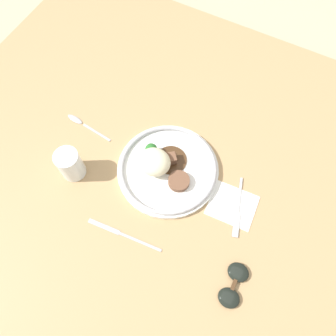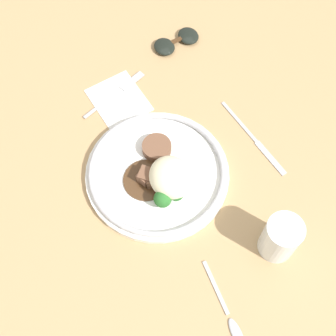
% 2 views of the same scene
% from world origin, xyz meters
% --- Properties ---
extents(ground_plane, '(8.00, 8.00, 0.00)m').
position_xyz_m(ground_plane, '(0.00, 0.00, 0.00)').
color(ground_plane, tan).
extents(dining_table, '(1.54, 1.24, 0.03)m').
position_xyz_m(dining_table, '(0.00, 0.00, 0.02)').
color(dining_table, tan).
rests_on(dining_table, ground).
extents(napkin, '(0.13, 0.11, 0.00)m').
position_xyz_m(napkin, '(-0.16, 0.01, 0.03)').
color(napkin, white).
rests_on(napkin, dining_table).
extents(plate, '(0.28, 0.28, 0.07)m').
position_xyz_m(plate, '(0.05, -0.00, 0.05)').
color(plate, white).
rests_on(plate, dining_table).
extents(juice_glass, '(0.07, 0.07, 0.10)m').
position_xyz_m(juice_glass, '(0.27, 0.12, 0.08)').
color(juice_glass, orange).
rests_on(juice_glass, dining_table).
extents(fork, '(0.06, 0.17, 0.00)m').
position_xyz_m(fork, '(-0.18, 0.02, 0.04)').
color(fork, '#ADADB2').
rests_on(fork, napkin).
extents(knife, '(0.21, 0.03, 0.00)m').
position_xyz_m(knife, '(0.06, 0.22, 0.03)').
color(knife, '#ADADB2').
rests_on(knife, dining_table).
extents(spoon, '(0.16, 0.03, 0.01)m').
position_xyz_m(spoon, '(0.35, -0.02, 0.03)').
color(spoon, '#ADADB2').
rests_on(spoon, dining_table).
extents(sunglasses, '(0.06, 0.11, 0.02)m').
position_xyz_m(sunglasses, '(-0.24, 0.20, 0.04)').
color(sunglasses, black).
rests_on(sunglasses, dining_table).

